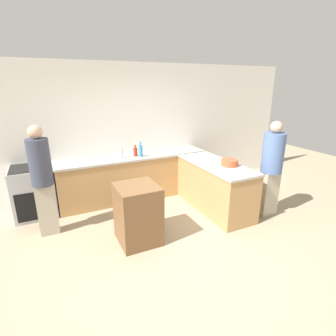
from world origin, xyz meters
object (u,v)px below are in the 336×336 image
at_px(island_table, 138,214).
at_px(hot_sauce_bottle, 135,152).
at_px(dish_soap_bottle, 141,151).
at_px(person_by_range, 42,177).
at_px(range_oven, 34,192).
at_px(mixing_bowl, 230,163).
at_px(person_at_peninsula, 271,166).
at_px(vinegar_bottle_clear, 121,152).

bearing_deg(island_table, hot_sauce_bottle, 71.47).
relative_size(dish_soap_bottle, person_by_range, 0.17).
relative_size(range_oven, mixing_bowl, 3.11).
height_order(island_table, dish_soap_bottle, dish_soap_bottle).
distance_m(mixing_bowl, dish_soap_bottle, 1.74).
relative_size(island_table, person_at_peninsula, 0.53).
bearing_deg(range_oven, mixing_bowl, -23.70).
bearing_deg(person_by_range, vinegar_bottle_clear, 25.60).
relative_size(hot_sauce_bottle, person_by_range, 0.13).
distance_m(island_table, mixing_bowl, 1.88).
relative_size(hot_sauce_bottle, vinegar_bottle_clear, 0.79).
bearing_deg(island_table, mixing_bowl, 5.77).
bearing_deg(hot_sauce_bottle, mixing_bowl, -46.09).
xyz_separation_m(dish_soap_bottle, person_by_range, (-1.80, -0.63, -0.07)).
height_order(dish_soap_bottle, person_at_peninsula, person_at_peninsula).
bearing_deg(person_at_peninsula, mixing_bowl, 146.52).
distance_m(dish_soap_bottle, person_by_range, 1.90).
xyz_separation_m(island_table, person_by_range, (-1.21, 0.81, 0.50)).
bearing_deg(mixing_bowl, island_table, -174.23).
relative_size(range_oven, person_by_range, 0.53).
height_order(vinegar_bottle_clear, person_at_peninsula, person_at_peninsula).
distance_m(vinegar_bottle_clear, dish_soap_bottle, 0.38).
height_order(hot_sauce_bottle, vinegar_bottle_clear, vinegar_bottle_clear).
bearing_deg(vinegar_bottle_clear, person_at_peninsula, -38.02).
xyz_separation_m(dish_soap_bottle, person_at_peninsula, (1.80, -1.65, -0.10)).
bearing_deg(island_table, vinegar_bottle_clear, 81.76).
bearing_deg(mixing_bowl, range_oven, 156.30).
relative_size(person_by_range, person_at_peninsula, 1.02).
bearing_deg(vinegar_bottle_clear, hot_sauce_bottle, 5.70).
height_order(mixing_bowl, dish_soap_bottle, dish_soap_bottle).
bearing_deg(dish_soap_bottle, vinegar_bottle_clear, 171.90).
xyz_separation_m(range_oven, island_table, (1.39, -1.58, -0.01)).
relative_size(vinegar_bottle_clear, dish_soap_bottle, 0.94).
bearing_deg(person_by_range, island_table, -33.76).
bearing_deg(range_oven, person_at_peninsula, -25.36).
bearing_deg(person_at_peninsula, range_oven, 154.64).
height_order(range_oven, dish_soap_bottle, dish_soap_bottle).
relative_size(vinegar_bottle_clear, person_at_peninsula, 0.17).
relative_size(range_oven, hot_sauce_bottle, 4.08).
bearing_deg(person_at_peninsula, hot_sauce_bottle, 137.41).
xyz_separation_m(vinegar_bottle_clear, person_at_peninsula, (2.18, -1.70, -0.10)).
xyz_separation_m(hot_sauce_bottle, dish_soap_bottle, (0.08, -0.08, 0.03)).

